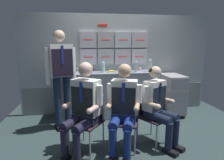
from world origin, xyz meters
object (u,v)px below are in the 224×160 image
(crew_member_standing, at_px, (61,71))
(snack_banana, at_px, (111,71))
(crew_member_left, at_px, (83,104))
(crew_member_right, at_px, (159,103))
(sparkling_bottle_green, at_px, (150,65))
(folding_chair_left, at_px, (90,115))
(service_trolley, at_px, (172,93))
(folding_chair_right, at_px, (149,110))
(paper_cup_tan, at_px, (140,69))
(folding_chair_center, at_px, (125,113))
(crew_member_center, at_px, (123,105))

(crew_member_standing, height_order, snack_banana, crew_member_standing)
(crew_member_left, relative_size, crew_member_right, 1.06)
(crew_member_right, bearing_deg, sparkling_bottle_green, 76.87)
(folding_chair_left, bearing_deg, crew_member_standing, 122.26)
(service_trolley, distance_m, folding_chair_right, 1.34)
(crew_member_right, height_order, snack_banana, crew_member_right)
(crew_member_standing, distance_m, sparkling_bottle_green, 1.80)
(sparkling_bottle_green, height_order, paper_cup_tan, sparkling_bottle_green)
(folding_chair_center, relative_size, crew_member_right, 0.68)
(snack_banana, bearing_deg, crew_member_center, -91.06)
(folding_chair_right, xyz_separation_m, crew_member_right, (0.09, -0.14, 0.15))
(crew_member_center, xyz_separation_m, crew_member_standing, (-0.94, 0.90, 0.38))
(crew_member_left, relative_size, crew_member_center, 1.02)
(crew_member_left, bearing_deg, crew_member_standing, 113.44)
(service_trolley, relative_size, crew_member_left, 0.68)
(folding_chair_left, xyz_separation_m, folding_chair_center, (0.53, -0.01, 0.00))
(folding_chair_center, bearing_deg, folding_chair_left, 178.55)
(crew_member_left, xyz_separation_m, crew_member_right, (1.11, 0.04, -0.05))
(crew_member_left, relative_size, snack_banana, 7.46)
(paper_cup_tan, relative_size, snack_banana, 0.38)
(service_trolley, bearing_deg, sparkling_bottle_green, 176.52)
(paper_cup_tan, xyz_separation_m, snack_banana, (-0.65, -0.09, -0.02))
(crew_member_center, bearing_deg, folding_chair_center, 69.84)
(sparkling_bottle_green, distance_m, paper_cup_tan, 0.26)
(folding_chair_center, distance_m, crew_member_center, 0.25)
(folding_chair_left, xyz_separation_m, crew_member_right, (1.02, -0.09, 0.15))
(crew_member_left, bearing_deg, folding_chair_right, 9.73)
(snack_banana, bearing_deg, folding_chair_left, -112.78)
(snack_banana, bearing_deg, crew_member_right, -67.42)
(sparkling_bottle_green, bearing_deg, snack_banana, 174.12)
(folding_chair_center, bearing_deg, crew_member_right, -8.44)
(sparkling_bottle_green, xyz_separation_m, paper_cup_tan, (-0.16, 0.18, -0.10))
(paper_cup_tan, bearing_deg, folding_chair_right, -99.60)
(sparkling_bottle_green, relative_size, snack_banana, 1.65)
(crew_member_center, relative_size, crew_member_right, 1.04)
(sparkling_bottle_green, bearing_deg, service_trolley, -3.48)
(crew_member_left, bearing_deg, service_trolley, 32.13)
(crew_member_center, bearing_deg, snack_banana, 88.94)
(sparkling_bottle_green, bearing_deg, crew_member_left, -138.62)
(crew_member_left, bearing_deg, folding_chair_center, 10.45)
(crew_member_left, xyz_separation_m, crew_member_center, (0.56, -0.03, -0.02))
(crew_member_center, xyz_separation_m, sparkling_bottle_green, (0.83, 1.26, 0.40))
(service_trolley, distance_m, crew_member_standing, 2.37)
(folding_chair_left, height_order, folding_chair_right, same)
(sparkling_bottle_green, height_order, snack_banana, sparkling_bottle_green)
(folding_chair_center, height_order, crew_member_center, crew_member_center)
(folding_chair_left, height_order, paper_cup_tan, paper_cup_tan)
(crew_member_right, bearing_deg, folding_chair_center, 171.56)
(service_trolley, bearing_deg, crew_member_standing, -171.71)
(crew_member_left, distance_m, sparkling_bottle_green, 1.89)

